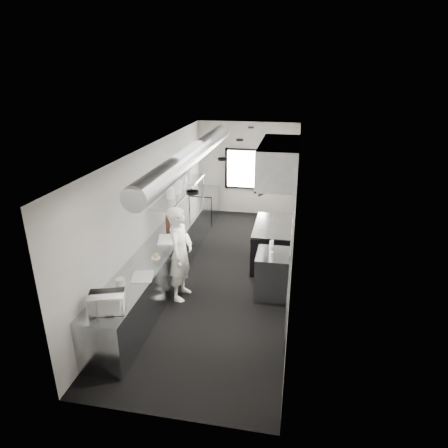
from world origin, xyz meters
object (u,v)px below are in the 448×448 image
at_px(pass_shelf, 181,191).
at_px(squeeze_bottle_c, 271,249).
at_px(plate_stack_d, 187,176).
at_px(squeeze_bottle_a, 272,257).
at_px(deli_tub_b, 120,282).
at_px(exhaust_hood, 279,162).
at_px(small_plate, 156,258).
at_px(squeeze_bottle_e, 272,244).
at_px(far_work_table, 205,205).
at_px(range, 272,244).
at_px(line_cook, 180,254).
at_px(microwave, 107,302).
at_px(squeeze_bottle_d, 271,246).
at_px(prep_counter, 165,260).
at_px(bottle_station, 273,274).
at_px(plate_stack_a, 170,193).
at_px(squeeze_bottle_b, 271,251).
at_px(plate_stack_b, 177,187).
at_px(plate_stack_c, 182,182).
at_px(deli_tub_a, 106,295).

relative_size(pass_shelf, squeeze_bottle_c, 15.53).
height_order(plate_stack_d, squeeze_bottle_a, plate_stack_d).
bearing_deg(deli_tub_b, exhaust_hood, 52.51).
height_order(small_plate, squeeze_bottle_e, squeeze_bottle_e).
height_order(squeeze_bottle_a, squeeze_bottle_c, same).
xyz_separation_m(far_work_table, plate_stack_d, (-0.05, -1.63, 1.31)).
distance_m(range, line_cook, 2.49).
bearing_deg(microwave, squeeze_bottle_d, 30.39).
bearing_deg(prep_counter, squeeze_bottle_d, -1.74).
height_order(far_work_table, small_plate, small_plate).
bearing_deg(small_plate, bottle_station, 15.73).
height_order(microwave, plate_stack_a, plate_stack_a).
distance_m(bottle_station, squeeze_bottle_c, 0.55).
bearing_deg(line_cook, microwave, 169.67).
relative_size(bottle_station, squeeze_bottle_b, 4.61).
distance_m(plate_stack_a, plate_stack_b, 0.39).
distance_m(far_work_table, squeeze_bottle_d, 4.42).
bearing_deg(plate_stack_c, squeeze_bottle_a, -42.81).
xyz_separation_m(deli_tub_a, small_plate, (0.30, 1.45, -0.04)).
xyz_separation_m(deli_tub_a, squeeze_bottle_d, (2.41, 2.19, 0.05)).
height_order(squeeze_bottle_b, squeeze_bottle_c, squeeze_bottle_b).
distance_m(plate_stack_d, squeeze_bottle_a, 3.58).
relative_size(prep_counter, squeeze_bottle_a, 31.09).
distance_m(exhaust_hood, squeeze_bottle_a, 2.23).
height_order(pass_shelf, range, pass_shelf).
bearing_deg(deli_tub_b, plate_stack_c, 88.87).
relative_size(line_cook, small_plate, 10.85).
bearing_deg(squeeze_bottle_b, squeeze_bottle_e, 90.16).
height_order(exhaust_hood, squeeze_bottle_c, exhaust_hood).
bearing_deg(plate_stack_d, squeeze_bottle_d, -43.07).
bearing_deg(pass_shelf, squeeze_bottle_e, -31.76).
bearing_deg(deli_tub_b, deli_tub_a, -99.24).
relative_size(squeeze_bottle_c, squeeze_bottle_e, 1.16).
distance_m(line_cook, small_plate, 0.47).
bearing_deg(deli_tub_b, squeeze_bottle_b, 33.53).
distance_m(plate_stack_c, squeeze_bottle_e, 2.84).
bearing_deg(small_plate, deli_tub_b, -102.41).
bearing_deg(deli_tub_a, small_plate, 78.46).
xyz_separation_m(exhaust_hood, squeeze_bottle_e, (0.00, -1.12, -1.41)).
xyz_separation_m(plate_stack_c, squeeze_bottle_a, (2.32, -2.15, -0.73)).
height_order(exhaust_hood, plate_stack_d, exhaust_hood).
distance_m(line_cook, plate_stack_d, 2.87).
bearing_deg(range, prep_counter, -151.26).
height_order(plate_stack_a, squeeze_bottle_c, plate_stack_a).
relative_size(pass_shelf, plate_stack_a, 12.01).
height_order(squeeze_bottle_b, squeeze_bottle_d, squeeze_bottle_d).
bearing_deg(small_plate, squeeze_bottle_b, 13.48).
height_order(line_cook, squeeze_bottle_d, line_cook).
relative_size(squeeze_bottle_d, squeeze_bottle_e, 1.20).
bearing_deg(microwave, plate_stack_a, 73.10).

